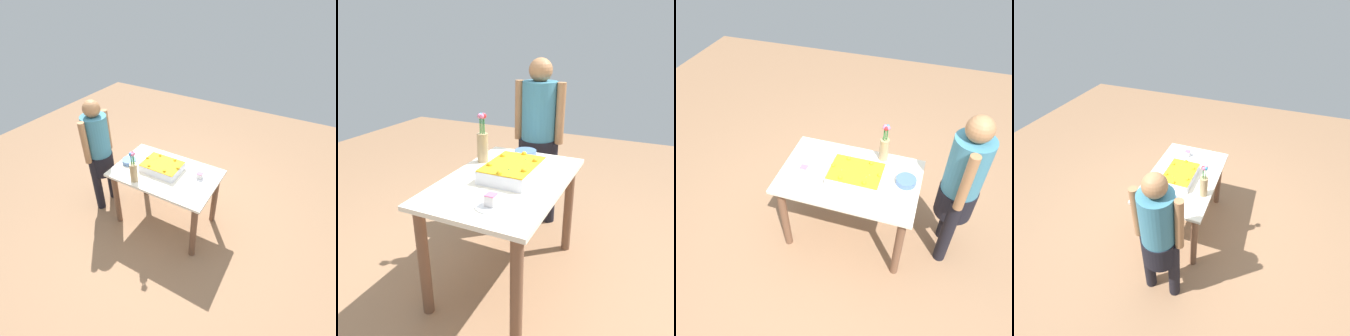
% 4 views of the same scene
% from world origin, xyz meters
% --- Properties ---
extents(ground_plane, '(8.00, 8.00, 0.00)m').
position_xyz_m(ground_plane, '(0.00, 0.00, 0.00)').
color(ground_plane, '#976F4F').
extents(dining_table, '(1.18, 0.76, 0.78)m').
position_xyz_m(dining_table, '(0.00, 0.00, 0.62)').
color(dining_table, white).
rests_on(dining_table, ground_plane).
extents(sheet_cake, '(0.44, 0.32, 0.12)m').
position_xyz_m(sheet_cake, '(0.06, -0.02, 0.82)').
color(sheet_cake, white).
rests_on(sheet_cake, dining_table).
extents(serving_plate_with_slice, '(0.18, 0.18, 0.08)m').
position_xyz_m(serving_plate_with_slice, '(-0.38, -0.09, 0.80)').
color(serving_plate_with_slice, white).
rests_on(serving_plate_with_slice, dining_table).
extents(cake_knife, '(0.11, 0.18, 0.00)m').
position_xyz_m(cake_knife, '(-0.42, 0.20, 0.78)').
color(cake_knife, silver).
rests_on(cake_knife, dining_table).
extents(flower_vase, '(0.08, 0.08, 0.36)m').
position_xyz_m(flower_vase, '(0.22, 0.29, 0.92)').
color(flower_vase, tan).
rests_on(flower_vase, dining_table).
extents(fruit_bowl, '(0.17, 0.17, 0.05)m').
position_xyz_m(fruit_bowl, '(0.47, 0.05, 0.80)').
color(fruit_bowl, '#4F70A0').
rests_on(fruit_bowl, dining_table).
extents(person_standing, '(0.31, 0.45, 1.49)m').
position_xyz_m(person_standing, '(0.89, 0.10, 0.85)').
color(person_standing, black).
rests_on(person_standing, ground_plane).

